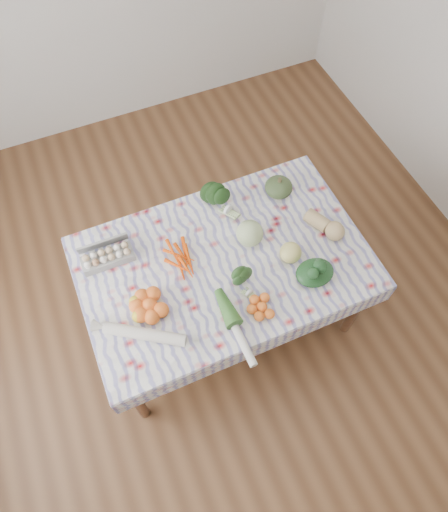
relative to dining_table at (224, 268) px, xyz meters
The scene contains 16 objects.
ground 0.68m from the dining_table, ahead, with size 4.50×4.50×0.00m, color #56351D.
dining_table is the anchor object (origin of this frame).
tablecloth 0.08m from the dining_table, ahead, with size 1.66×1.06×0.01m, color silver.
egg_carton 0.68m from the dining_table, 156.70° to the left, with size 0.30×0.12×0.08m, color #969591.
carrot_bunch 0.26m from the dining_table, 157.51° to the left, with size 0.22×0.20×0.04m, color #F85007.
kale_bunch 0.41m from the dining_table, 69.28° to the left, with size 0.18×0.16×0.16m, color #193712.
kabocha_squash 0.62m from the dining_table, 32.40° to the left, with size 0.17×0.17×0.11m, color #3D502A.
cabbage 0.26m from the dining_table, 19.92° to the left, with size 0.16×0.16×0.16m, color #A9BF81.
butternut_squash 0.65m from the dining_table, ahead, with size 0.11×0.25×0.11m, color tan.
orange_cluster 0.52m from the dining_table, 166.52° to the right, with size 0.27×0.27×0.09m, color orange.
broccoli 0.25m from the dining_table, 83.37° to the right, with size 0.13×0.13×0.10m, color #284E1F.
mandarin_cluster 0.38m from the dining_table, 78.78° to the right, with size 0.19×0.19×0.06m, color orange.
grapefruit 0.41m from the dining_table, 20.28° to the right, with size 0.13×0.13×0.13m, color #D6CA6A.
spinach_bag 0.53m from the dining_table, 34.65° to the right, with size 0.22×0.18×0.10m, color #153517.
daikon 0.63m from the dining_table, 155.36° to the right, with size 0.07×0.07×0.46m, color beige.
leek 0.44m from the dining_table, 104.87° to the right, with size 0.05×0.05×0.44m, color silver.
Camera 1 is at (-0.52, -1.20, 3.05)m, focal length 32.00 mm.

